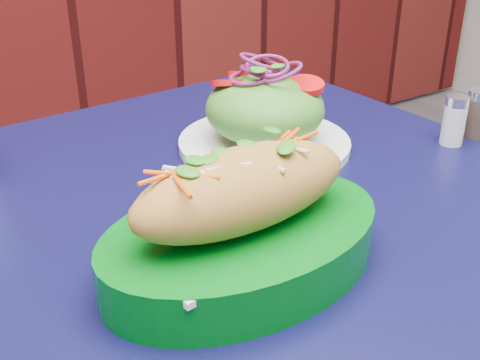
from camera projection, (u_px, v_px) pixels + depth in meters
cafe_table at (230, 288)px, 0.66m from camera, size 0.84×0.84×0.75m
banh_mi_basket at (243, 224)px, 0.52m from camera, size 0.27×0.18×0.12m
salad_plate at (265, 115)px, 0.77m from camera, size 0.22×0.22×0.12m
salt_shaker at (454, 121)px, 0.78m from camera, size 0.03×0.03×0.07m
pepper_shaker at (476, 114)px, 0.80m from camera, size 0.03×0.03×0.07m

